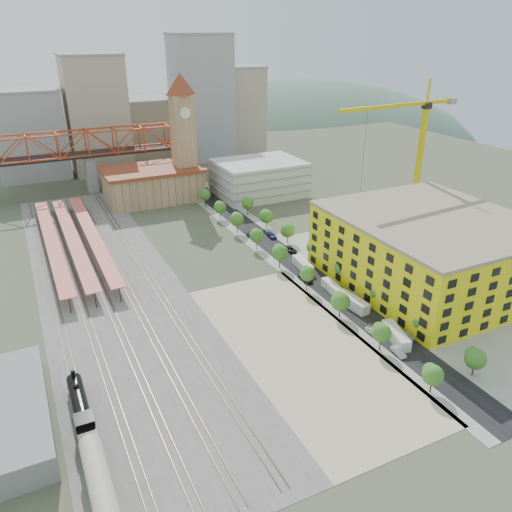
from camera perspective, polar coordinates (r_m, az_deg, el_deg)
name	(u,v)px	position (r m, az deg, el deg)	size (l,w,h in m)	color
ground	(254,282)	(135.74, -0.19, -3.03)	(400.00, 400.00, 0.00)	#474C38
ballast_strip	(107,282)	(141.59, -16.63, -2.90)	(36.00, 165.00, 0.06)	#605E59
dirt_lot	(301,347)	(110.42, 5.16, -10.27)	(28.00, 67.00, 0.06)	tan
street_asphalt	(280,251)	(154.35, 2.74, 0.52)	(12.00, 170.00, 0.06)	black
sidewalk_west	(264,255)	(152.00, 0.91, 0.14)	(3.00, 170.00, 0.04)	gray
sidewalk_east	(295,248)	(156.87, 4.50, 0.87)	(3.00, 170.00, 0.04)	gray
construction_pad	(433,279)	(145.68, 19.58, -2.53)	(50.00, 90.00, 0.06)	gray
rail_tracks	(101,283)	(141.34, -17.35, -3.00)	(26.56, 160.00, 0.18)	#382B23
platform_canopies	(72,237)	(164.62, -20.28, 2.03)	(16.00, 80.00, 4.12)	#CE4F4F
station_hall	(153,184)	(203.98, -11.68, 8.09)	(38.00, 24.00, 13.10)	tan
clock_tower	(183,126)	(200.63, -8.38, 14.53)	(12.00, 12.00, 52.00)	tan
parking_garage	(259,178)	(206.66, 0.35, 8.91)	(34.00, 26.00, 14.00)	silver
truss_bridge	(87,147)	(219.48, -18.71, 11.76)	(94.00, 9.60, 25.60)	gray
construction_building	(430,250)	(139.84, 19.24, 0.64)	(44.60, 50.60, 18.80)	#EFF614
street_trees	(296,264)	(146.50, 4.60, -0.93)	(15.40, 124.40, 8.00)	#357021
skyline	(142,118)	(260.72, -12.88, 15.17)	(133.00, 46.00, 60.00)	#9EA0A3
distant_hills	(164,223)	(406.76, -10.46, 3.70)	(647.00, 264.00, 227.00)	#4C6B59
locomotive	(82,415)	(95.15, -19.22, -16.77)	(3.07, 23.71, 5.93)	black
coach	(103,497)	(80.36, -17.13, -24.83)	(3.40, 19.76, 6.20)	#25381E
tower_crane	(415,142)	(166.71, 17.69, 12.26)	(46.29, 5.38, 49.45)	#D5C10D
site_trailer_a	(396,335)	(115.40, 15.71, -8.74)	(2.54, 9.65, 2.64)	silver
site_trailer_b	(352,302)	(125.80, 10.95, -5.22)	(2.60, 9.87, 2.70)	silver
site_trailer_c	(333,288)	(131.82, 8.77, -3.65)	(2.30, 8.75, 2.39)	silver
site_trailer_d	(303,265)	(143.10, 5.36, -1.03)	(2.52, 9.57, 2.62)	silver
car_0	(373,332)	(116.55, 13.23, -8.44)	(1.65, 4.10, 1.40)	silver
car_1	(398,352)	(111.36, 15.97, -10.51)	(1.44, 4.12, 1.36)	#A8A7AD
car_2	(306,278)	(136.88, 5.70, -2.57)	(2.43, 5.26, 1.46)	black
car_3	(252,236)	(164.20, -0.49, 2.32)	(1.89, 4.66, 1.35)	navy
car_4	(408,335)	(117.27, 16.93, -8.68)	(1.65, 4.11, 1.40)	#BABABA
car_5	(354,296)	(130.03, 11.13, -4.52)	(1.47, 4.22, 1.39)	#9FA0A5
car_6	(291,250)	(154.09, 4.03, 0.70)	(2.20, 4.77, 1.33)	black
car_7	(272,236)	(164.38, 1.81, 2.35)	(1.98, 4.88, 1.42)	navy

